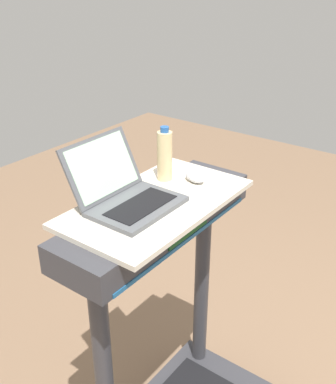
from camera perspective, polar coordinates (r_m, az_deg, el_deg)
desk_board at (r=1.73m, az=-1.33°, el=-1.34°), size 0.75×0.41×0.02m
laptop at (r=1.68m, az=-5.23°, el=-0.13°), size 0.33×0.33×0.23m
computer_mouse at (r=1.87m, az=3.35°, el=1.82°), size 0.09×0.11×0.03m
water_bottle at (r=1.85m, az=-0.41°, el=4.55°), size 0.06×0.06×0.22m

